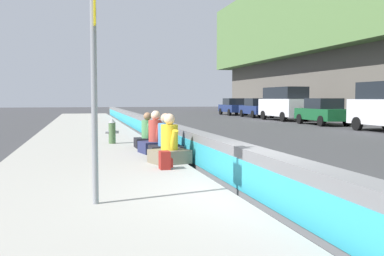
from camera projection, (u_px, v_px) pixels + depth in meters
ground_plane at (260, 201)px, 7.39m from camera, size 160.00×160.00×0.00m
sidewalk_strip at (99, 206)px, 6.74m from camera, size 80.00×4.40×0.14m
jersey_barrier at (260, 176)px, 7.36m from camera, size 76.00×0.45×0.85m
route_sign_post at (94, 64)px, 6.45m from camera, size 0.44×0.09×3.60m
fire_hydrant at (112, 131)px, 15.31m from camera, size 0.26×0.46×0.88m
seated_person_foreground at (169, 148)px, 10.71m from camera, size 0.94×1.03×1.20m
seated_person_middle at (166, 144)px, 11.68m from camera, size 0.75×0.85×1.18m
seated_person_rear at (156, 140)px, 12.73m from camera, size 0.89×1.00×1.22m
seated_person_far at (148, 136)px, 14.13m from camera, size 0.72×0.83×1.12m
backpack at (165, 160)px, 9.79m from camera, size 0.32×0.28×0.40m
parked_car_fourth at (323, 111)px, 28.28m from camera, size 4.55×2.05×1.71m
parked_car_midline at (284, 103)px, 33.88m from camera, size 5.17×2.26×2.56m
parked_car_far at (257, 108)px, 39.44m from camera, size 4.53×2.01×1.71m
parked_car_farther at (233, 107)px, 44.88m from camera, size 4.52×1.99×1.71m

